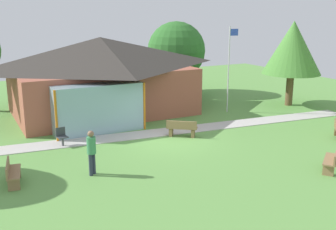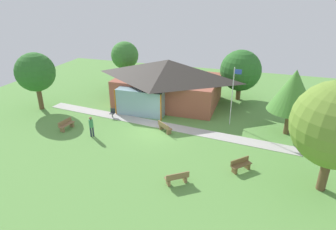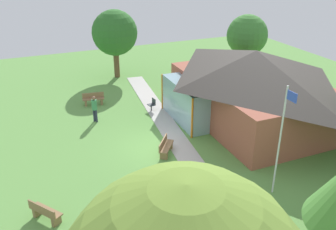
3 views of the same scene
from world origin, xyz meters
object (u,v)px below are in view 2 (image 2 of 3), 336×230
object	(u,v)px
bench_rear_near_path	(165,127)
bench_lawn_far_right	(241,165)
pavilion	(167,81)
visitor_strolling_lawn	(91,125)
bench_mid_left	(66,125)
tree_behind_pavilion_right	(241,71)
tree_east_hedge	(293,91)
tree_far_east	(336,125)
tree_behind_pavilion_left	(125,56)
patio_chair_west	(113,113)
tree_west_hedge	(35,72)
bench_front_right	(177,178)
flagpole	(233,94)

from	to	relation	value
bench_rear_near_path	bench_lawn_far_right	xyz separation A→B (m)	(6.60, -3.83, 0.00)
bench_rear_near_path	bench_lawn_far_right	distance (m)	7.64
pavilion	visitor_strolling_lawn	world-z (taller)	pavilion
bench_mid_left	tree_behind_pavilion_right	distance (m)	18.07
tree_east_hedge	tree_far_east	xyz separation A→B (m)	(1.68, -7.18, 0.55)
pavilion	tree_behind_pavilion_left	world-z (taller)	tree_behind_pavilion_left
bench_mid_left	tree_behind_pavilion_left	distance (m)	13.13
bench_rear_near_path	visitor_strolling_lawn	distance (m)	6.01
patio_chair_west	tree_behind_pavilion_right	world-z (taller)	tree_behind_pavilion_right
bench_lawn_far_right	tree_west_hedge	size ratio (longest dim) A/B	0.25
tree_west_hedge	tree_behind_pavilion_left	distance (m)	10.68
visitor_strolling_lawn	tree_behind_pavilion_right	xyz separation A→B (m)	(10.46, 12.46, 2.17)
bench_front_right	patio_chair_west	world-z (taller)	patio_chair_west
bench_lawn_far_right	bench_mid_left	world-z (taller)	same
bench_lawn_far_right	tree_behind_pavilion_left	world-z (taller)	tree_behind_pavilion_left
bench_front_right	visitor_strolling_lawn	size ratio (longest dim) A/B	0.85
bench_front_right	tree_far_east	size ratio (longest dim) A/B	0.22
bench_front_right	tree_far_east	distance (m)	9.54
pavilion	flagpole	size ratio (longest dim) A/B	2.15
tree_west_hedge	tree_far_east	bearing A→B (deg)	-12.29
flagpole	bench_mid_left	size ratio (longest dim) A/B	3.33
patio_chair_west	flagpole	bearing A→B (deg)	-178.60
flagpole	visitor_strolling_lawn	distance (m)	12.08
pavilion	bench_rear_near_path	world-z (taller)	pavilion
tree_far_east	tree_behind_pavilion_right	distance (m)	15.58
pavilion	bench_front_right	bearing A→B (deg)	-69.53
flagpole	bench_mid_left	distance (m)	14.47
flagpole	bench_lawn_far_right	world-z (taller)	flagpole
bench_rear_near_path	bench_mid_left	bearing A→B (deg)	-127.86
flagpole	visitor_strolling_lawn	bearing A→B (deg)	-150.91
bench_rear_near_path	tree_west_hedge	size ratio (longest dim) A/B	0.26
bench_front_right	visitor_strolling_lawn	world-z (taller)	visitor_strolling_lawn
bench_lawn_far_right	tree_far_east	distance (m)	6.21
visitor_strolling_lawn	tree_east_hedge	distance (m)	16.29
pavilion	flagpole	distance (m)	7.70
bench_mid_left	patio_chair_west	size ratio (longest dim) A/B	1.80
flagpole	patio_chair_west	world-z (taller)	flagpole
bench_front_right	tree_east_hedge	world-z (taller)	tree_east_hedge
bench_mid_left	patio_chair_west	distance (m)	4.31
patio_chair_west	tree_behind_pavilion_right	size ratio (longest dim) A/B	0.16
bench_rear_near_path	tree_behind_pavilion_left	xyz separation A→B (m)	(-8.53, 10.58, 3.30)
pavilion	tree_behind_pavilion_right	xyz separation A→B (m)	(6.97, 3.36, 0.83)
tree_east_hedge	flagpole	bearing A→B (deg)	175.59
tree_west_hedge	tree_behind_pavilion_right	distance (m)	20.44
flagpole	tree_far_east	world-z (taller)	tree_far_east
tree_behind_pavilion_left	tree_behind_pavilion_right	world-z (taller)	tree_behind_pavilion_left
bench_front_right	tree_behind_pavilion_right	bearing A→B (deg)	46.56
bench_rear_near_path	bench_mid_left	xyz separation A→B (m)	(-8.16, -2.12, 0.00)
flagpole	tree_behind_pavilion_left	bearing A→B (deg)	151.49
bench_lawn_far_right	tree_far_east	bearing A→B (deg)	128.04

